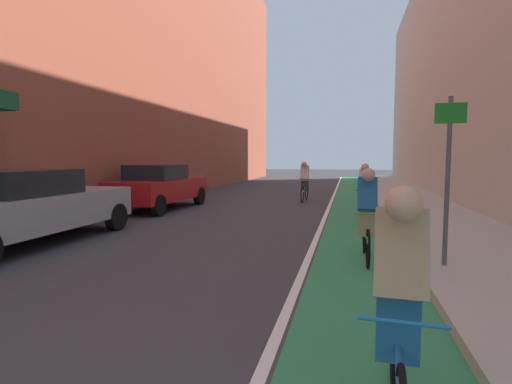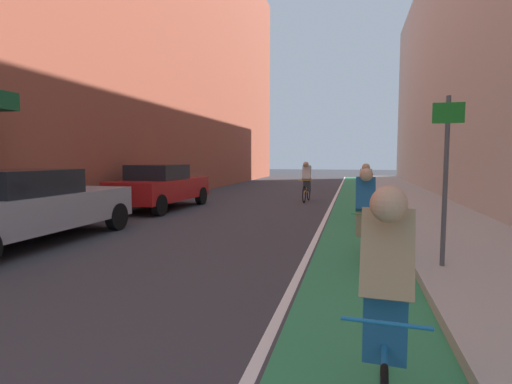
{
  "view_description": "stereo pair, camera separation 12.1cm",
  "coord_description": "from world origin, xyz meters",
  "px_view_note": "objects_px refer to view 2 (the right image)",
  "views": [
    {
      "loc": [
        3.19,
        2.37,
        1.77
      ],
      "look_at": [
        0.94,
        12.03,
        0.92
      ],
      "focal_mm": 28.12,
      "sensor_mm": 36.0,
      "label": 1
    },
    {
      "loc": [
        3.3,
        2.4,
        1.77
      ],
      "look_at": [
        0.94,
        12.03,
        0.92
      ],
      "focal_mm": 28.12,
      "sensor_mm": 36.0,
      "label": 2
    }
  ],
  "objects_px": {
    "parked_sedan_silver": "(26,206)",
    "parked_sedan_red": "(161,186)",
    "cyclist_trailing": "(366,191)",
    "street_sign_post": "(446,166)",
    "cyclist_lead": "(385,306)",
    "cyclist_far": "(307,181)",
    "cyclist_mid": "(365,214)"
  },
  "relations": [
    {
      "from": "cyclist_trailing",
      "to": "street_sign_post",
      "type": "height_order",
      "value": "street_sign_post"
    },
    {
      "from": "cyclist_lead",
      "to": "cyclist_trailing",
      "type": "distance_m",
      "value": 8.96
    },
    {
      "from": "cyclist_lead",
      "to": "cyclist_mid",
      "type": "relative_size",
      "value": 1.01
    },
    {
      "from": "cyclist_lead",
      "to": "cyclist_trailing",
      "type": "relative_size",
      "value": 0.99
    },
    {
      "from": "cyclist_lead",
      "to": "street_sign_post",
      "type": "xyz_separation_m",
      "value": [
        1.11,
        3.79,
        0.85
      ]
    },
    {
      "from": "cyclist_far",
      "to": "parked_sedan_red",
      "type": "bearing_deg",
      "value": -142.89
    },
    {
      "from": "street_sign_post",
      "to": "cyclist_trailing",
      "type": "bearing_deg",
      "value": 100.9
    },
    {
      "from": "cyclist_far",
      "to": "cyclist_trailing",
      "type": "bearing_deg",
      "value": -64.05
    },
    {
      "from": "parked_sedan_silver",
      "to": "cyclist_trailing",
      "type": "bearing_deg",
      "value": 35.66
    },
    {
      "from": "cyclist_lead",
      "to": "cyclist_far",
      "type": "height_order",
      "value": "cyclist_far"
    },
    {
      "from": "parked_sedan_silver",
      "to": "street_sign_post",
      "type": "xyz_separation_m",
      "value": [
        7.79,
        -0.3,
        0.87
      ]
    },
    {
      "from": "parked_sedan_silver",
      "to": "street_sign_post",
      "type": "distance_m",
      "value": 7.85
    },
    {
      "from": "parked_sedan_red",
      "to": "cyclist_far",
      "type": "xyz_separation_m",
      "value": [
        4.63,
        3.5,
        0.07
      ]
    },
    {
      "from": "cyclist_far",
      "to": "street_sign_post",
      "type": "relative_size",
      "value": 0.68
    },
    {
      "from": "cyclist_trailing",
      "to": "street_sign_post",
      "type": "xyz_separation_m",
      "value": [
        1.0,
        -5.18,
        0.81
      ]
    },
    {
      "from": "parked_sedan_silver",
      "to": "cyclist_far",
      "type": "bearing_deg",
      "value": 63.64
    },
    {
      "from": "parked_sedan_silver",
      "to": "cyclist_mid",
      "type": "bearing_deg",
      "value": 2.74
    },
    {
      "from": "cyclist_mid",
      "to": "cyclist_far",
      "type": "xyz_separation_m",
      "value": [
        -2.04,
        9.02,
        0.04
      ]
    },
    {
      "from": "cyclist_trailing",
      "to": "cyclist_far",
      "type": "bearing_deg",
      "value": 115.95
    },
    {
      "from": "parked_sedan_red",
      "to": "street_sign_post",
      "type": "bearing_deg",
      "value": -38.21
    },
    {
      "from": "cyclist_far",
      "to": "street_sign_post",
      "type": "xyz_separation_m",
      "value": [
        3.17,
        -9.64,
        0.8
      ]
    },
    {
      "from": "parked_sedan_silver",
      "to": "cyclist_trailing",
      "type": "height_order",
      "value": "cyclist_trailing"
    },
    {
      "from": "parked_sedan_red",
      "to": "cyclist_trailing",
      "type": "relative_size",
      "value": 2.52
    },
    {
      "from": "parked_sedan_silver",
      "to": "cyclist_lead",
      "type": "relative_size",
      "value": 2.82
    },
    {
      "from": "parked_sedan_silver",
      "to": "cyclist_trailing",
      "type": "relative_size",
      "value": 2.8
    },
    {
      "from": "parked_sedan_red",
      "to": "parked_sedan_silver",
      "type": "bearing_deg",
      "value": -89.99
    },
    {
      "from": "parked_sedan_silver",
      "to": "parked_sedan_red",
      "type": "distance_m",
      "value": 5.83
    },
    {
      "from": "parked_sedan_silver",
      "to": "cyclist_far",
      "type": "height_order",
      "value": "cyclist_far"
    },
    {
      "from": "parked_sedan_silver",
      "to": "parked_sedan_red",
      "type": "bearing_deg",
      "value": 90.01
    },
    {
      "from": "cyclist_lead",
      "to": "cyclist_far",
      "type": "distance_m",
      "value": 13.58
    },
    {
      "from": "cyclist_trailing",
      "to": "street_sign_post",
      "type": "distance_m",
      "value": 5.33
    },
    {
      "from": "cyclist_lead",
      "to": "cyclist_far",
      "type": "xyz_separation_m",
      "value": [
        -2.06,
        13.42,
        0.04
      ]
    }
  ]
}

